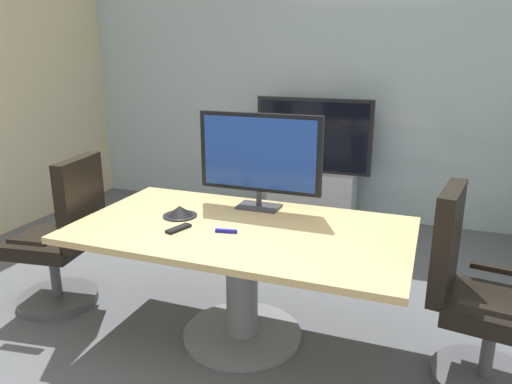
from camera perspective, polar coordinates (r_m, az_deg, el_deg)
ground_plane at (r=3.08m, az=-5.47°, el=-18.78°), size 6.84×6.84×0.00m
wall_back_glass_partition at (r=5.31m, az=8.31°, el=11.90°), size 5.76×0.10×2.73m
conference_table at (r=2.99m, az=-1.70°, el=-7.53°), size 2.01×1.12×0.75m
office_chair_left at (r=3.66m, az=-21.78°, el=-5.87°), size 0.62×0.60×1.09m
office_chair_right at (r=2.91m, az=24.38°, el=-12.12°), size 0.63×0.61×1.09m
tv_monitor at (r=3.17m, az=0.41°, el=4.33°), size 0.84×0.18×0.64m
wall_display_unit at (r=5.13m, az=6.65°, el=1.29°), size 1.20×0.36×1.31m
conference_phone at (r=3.13m, az=-9.00°, el=-2.31°), size 0.22×0.22×0.07m
remote_control at (r=2.90m, az=-9.14°, el=-4.28°), size 0.10×0.18×0.02m
whiteboard_marker at (r=2.83m, az=-3.54°, el=-4.62°), size 0.13×0.04×0.02m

